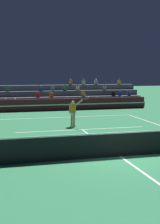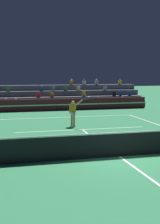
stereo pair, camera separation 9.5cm
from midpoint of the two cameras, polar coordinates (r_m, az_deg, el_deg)
The scene contains 7 objects.
ground_plane at distance 13.61m, azimuth 7.40°, elevation -8.06°, with size 120.00×120.00×0.00m, color #2D7A4C.
court_lines at distance 13.61m, azimuth 7.40°, elevation -8.05°, with size 11.10×23.90×0.01m.
tennis_net at distance 13.48m, azimuth 7.44°, elevation -5.83°, with size 12.00×0.10×1.10m.
sponsor_banner_wall at distance 29.09m, azimuth -4.43°, elevation 1.34°, with size 18.00×0.26×1.10m.
bleacher_stand at distance 32.17m, azimuth -5.39°, elevation 2.42°, with size 19.04×3.80×2.83m.
tennis_player at distance 20.44m, azimuth -1.09°, elevation -0.01°, with size 1.07×1.04×2.19m.
tennis_ball at distance 15.17m, azimuth -0.86°, elevation -6.25°, with size 0.07×0.07×0.07m, color #C6DB33.
Camera 2 is at (-4.81, -12.20, 3.62)m, focal length 50.00 mm.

